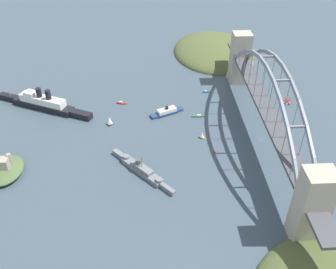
{
  "coord_description": "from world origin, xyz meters",
  "views": [
    {
      "loc": [
        -249.68,
        93.89,
        194.45
      ],
      "look_at": [
        0.0,
        79.95,
        8.0
      ],
      "focal_mm": 40.0,
      "sensor_mm": 36.0,
      "label": 1
    }
  ],
  "objects_px": {
    "harbor_ferry_steamer": "(167,112)",
    "small_boat_4": "(121,103)",
    "harbor_arch_bridge": "(266,110)",
    "fort_island_mid_harbor": "(6,169)",
    "channel_marker_buoy": "(215,152)",
    "seaplane_second_in_formation": "(287,101)",
    "small_boat_3": "(109,120)",
    "small_boat_2": "(202,135)",
    "small_boat_0": "(198,116)",
    "ocean_liner": "(44,103)",
    "naval_cruiser": "(142,170)",
    "small_boat_1": "(206,92)"
  },
  "relations": [
    {
      "from": "seaplane_second_in_formation",
      "to": "channel_marker_buoy",
      "type": "distance_m",
      "value": 110.38
    },
    {
      "from": "small_boat_0",
      "to": "small_boat_3",
      "type": "xyz_separation_m",
      "value": [
        -7.48,
        81.07,
        3.46
      ]
    },
    {
      "from": "fort_island_mid_harbor",
      "to": "channel_marker_buoy",
      "type": "bearing_deg",
      "value": -84.6
    },
    {
      "from": "harbor_arch_bridge",
      "to": "small_boat_4",
      "type": "xyz_separation_m",
      "value": [
        63.65,
        122.19,
        -28.4
      ]
    },
    {
      "from": "harbor_ferry_steamer",
      "to": "small_boat_1",
      "type": "relative_size",
      "value": 4.32
    },
    {
      "from": "small_boat_1",
      "to": "channel_marker_buoy",
      "type": "distance_m",
      "value": 97.58
    },
    {
      "from": "ocean_liner",
      "to": "naval_cruiser",
      "type": "distance_m",
      "value": 133.81
    },
    {
      "from": "harbor_ferry_steamer",
      "to": "small_boat_2",
      "type": "distance_m",
      "value": 48.23
    },
    {
      "from": "harbor_ferry_steamer",
      "to": "small_boat_4",
      "type": "xyz_separation_m",
      "value": [
        20.28,
        43.35,
        -1.52
      ]
    },
    {
      "from": "harbor_ferry_steamer",
      "to": "fort_island_mid_harbor",
      "type": "bearing_deg",
      "value": 120.8
    },
    {
      "from": "ocean_liner",
      "to": "small_boat_3",
      "type": "distance_m",
      "value": 70.97
    },
    {
      "from": "ocean_liner",
      "to": "naval_cruiser",
      "type": "height_order",
      "value": "ocean_liner"
    },
    {
      "from": "small_boat_1",
      "to": "fort_island_mid_harbor",
      "type": "bearing_deg",
      "value": 123.76
    },
    {
      "from": "harbor_arch_bridge",
      "to": "small_boat_3",
      "type": "relative_size",
      "value": 27.91
    },
    {
      "from": "fort_island_mid_harbor",
      "to": "channel_marker_buoy",
      "type": "distance_m",
      "value": 163.12
    },
    {
      "from": "small_boat_3",
      "to": "naval_cruiser",
      "type": "bearing_deg",
      "value": -156.41
    },
    {
      "from": "seaplane_second_in_formation",
      "to": "harbor_ferry_steamer",
      "type": "bearing_deg",
      "value": 96.17
    },
    {
      "from": "seaplane_second_in_formation",
      "to": "small_boat_0",
      "type": "height_order",
      "value": "seaplane_second_in_formation"
    },
    {
      "from": "harbor_arch_bridge",
      "to": "small_boat_4",
      "type": "height_order",
      "value": "harbor_arch_bridge"
    },
    {
      "from": "naval_cruiser",
      "to": "small_boat_4",
      "type": "xyz_separation_m",
      "value": [
        100.54,
        20.11,
        -2.07
      ]
    },
    {
      "from": "harbor_arch_bridge",
      "to": "channel_marker_buoy",
      "type": "relative_size",
      "value": 97.41
    },
    {
      "from": "small_boat_1",
      "to": "channel_marker_buoy",
      "type": "xyz_separation_m",
      "value": [
        -97.38,
        6.26,
        0.36
      ]
    },
    {
      "from": "harbor_ferry_steamer",
      "to": "channel_marker_buoy",
      "type": "relative_size",
      "value": 11.7
    },
    {
      "from": "harbor_arch_bridge",
      "to": "small_boat_2",
      "type": "distance_m",
      "value": 56.93
    },
    {
      "from": "small_boat_2",
      "to": "small_boat_4",
      "type": "xyz_separation_m",
      "value": [
        59.35,
        71.6,
        -2.64
      ]
    },
    {
      "from": "ocean_liner",
      "to": "small_boat_2",
      "type": "height_order",
      "value": "ocean_liner"
    },
    {
      "from": "harbor_arch_bridge",
      "to": "small_boat_2",
      "type": "bearing_deg",
      "value": 85.14
    },
    {
      "from": "harbor_ferry_steamer",
      "to": "small_boat_3",
      "type": "distance_m",
      "value": 54.02
    },
    {
      "from": "fort_island_mid_harbor",
      "to": "seaplane_second_in_formation",
      "type": "xyz_separation_m",
      "value": [
        88.18,
        -245.31,
        -2.02
      ]
    },
    {
      "from": "fort_island_mid_harbor",
      "to": "small_boat_0",
      "type": "bearing_deg",
      "value": -66.17
    },
    {
      "from": "fort_island_mid_harbor",
      "to": "small_boat_4",
      "type": "height_order",
      "value": "fort_island_mid_harbor"
    },
    {
      "from": "ocean_liner",
      "to": "small_boat_4",
      "type": "xyz_separation_m",
      "value": [
        4.57,
        -73.1,
        -5.09
      ]
    },
    {
      "from": "harbor_ferry_steamer",
      "to": "channel_marker_buoy",
      "type": "xyz_separation_m",
      "value": [
        -59.96,
        -36.03,
        -1.27
      ]
    },
    {
      "from": "small_boat_4",
      "to": "small_boat_3",
      "type": "bearing_deg",
      "value": 165.76
    },
    {
      "from": "small_boat_0",
      "to": "channel_marker_buoy",
      "type": "xyz_separation_m",
      "value": [
        -53.26,
        -7.05,
        0.32
      ]
    },
    {
      "from": "small_boat_2",
      "to": "small_boat_0",
      "type": "bearing_deg",
      "value": -1.28
    },
    {
      "from": "naval_cruiser",
      "to": "channel_marker_buoy",
      "type": "height_order",
      "value": "naval_cruiser"
    },
    {
      "from": "small_boat_0",
      "to": "channel_marker_buoy",
      "type": "relative_size",
      "value": 4.26
    },
    {
      "from": "seaplane_second_in_formation",
      "to": "small_boat_1",
      "type": "relative_size",
      "value": 1.38
    },
    {
      "from": "harbor_ferry_steamer",
      "to": "seaplane_second_in_formation",
      "type": "height_order",
      "value": "harbor_ferry_steamer"
    },
    {
      "from": "small_boat_3",
      "to": "small_boat_2",
      "type": "bearing_deg",
      "value": -107.21
    },
    {
      "from": "channel_marker_buoy",
      "to": "small_boat_1",
      "type": "bearing_deg",
      "value": -3.68
    },
    {
      "from": "naval_cruiser",
      "to": "harbor_arch_bridge",
      "type": "bearing_deg",
      "value": -70.13
    },
    {
      "from": "naval_cruiser",
      "to": "small_boat_1",
      "type": "bearing_deg",
      "value": -29.11
    },
    {
      "from": "small_boat_0",
      "to": "naval_cruiser",
      "type": "bearing_deg",
      "value": 144.64
    },
    {
      "from": "ocean_liner",
      "to": "channel_marker_buoy",
      "type": "relative_size",
      "value": 35.25
    },
    {
      "from": "naval_cruiser",
      "to": "small_boat_3",
      "type": "relative_size",
      "value": 5.52
    },
    {
      "from": "small_boat_0",
      "to": "small_boat_4",
      "type": "bearing_deg",
      "value": 69.55
    },
    {
      "from": "harbor_arch_bridge",
      "to": "small_boat_4",
      "type": "relative_size",
      "value": 25.99
    },
    {
      "from": "fort_island_mid_harbor",
      "to": "small_boat_0",
      "type": "xyz_separation_m",
      "value": [
        68.62,
        -155.32,
        -3.13
      ]
    }
  ]
}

